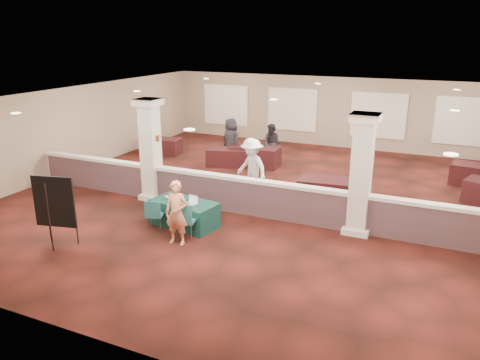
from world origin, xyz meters
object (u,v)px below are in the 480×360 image
at_px(conf_chair_main, 185,218).
at_px(attendee_d, 231,141).
at_px(far_table_back_left, 162,146).
at_px(far_table_back_right, 479,176).
at_px(far_table_back_center, 255,156).
at_px(far_table_front_left, 229,157).
at_px(conf_chair_side, 154,213).
at_px(near_table, 184,213).
at_px(attendee_b, 252,168).
at_px(easel_board, 54,203).
at_px(woman, 177,213).
at_px(far_table_front_center, 331,192).
at_px(attendee_a, 272,144).

distance_m(conf_chair_main, attendee_d, 7.60).
distance_m(far_table_back_left, far_table_back_right, 12.59).
bearing_deg(far_table_back_center, far_table_front_left, -156.96).
relative_size(conf_chair_main, conf_chair_side, 1.14).
distance_m(near_table, conf_chair_main, 0.95).
bearing_deg(attendee_b, conf_chair_main, -69.20).
xyz_separation_m(conf_chair_main, far_table_back_center, (-1.05, 7.20, -0.20)).
relative_size(easel_board, attendee_d, 1.01).
xyz_separation_m(conf_chair_main, woman, (-0.05, -0.28, 0.23)).
distance_m(far_table_front_center, far_table_back_center, 4.95).
height_order(woman, attendee_a, woman).
xyz_separation_m(easel_board, far_table_front_center, (5.45, 5.74, -0.76)).
bearing_deg(conf_chair_side, near_table, 32.18).
distance_m(conf_chair_main, attendee_a, 7.81).
xyz_separation_m(far_table_back_left, far_table_back_right, (12.58, 0.64, 0.04)).
bearing_deg(far_table_back_right, far_table_back_center, -174.49).
xyz_separation_m(woman, attendee_a, (-0.50, 8.07, -0.01)).
bearing_deg(attendee_a, easel_board, -104.66).
xyz_separation_m(near_table, conf_chair_side, (-0.54, -0.66, 0.17)).
relative_size(far_table_front_left, far_table_front_center, 0.85).
xyz_separation_m(woman, far_table_back_right, (7.08, 8.26, -0.45)).
xyz_separation_m(near_table, far_table_front_center, (3.28, 3.30, 0.05)).
height_order(far_table_front_left, far_table_back_left, far_table_front_left).
distance_m(near_table, attendee_a, 7.02).
bearing_deg(near_table, far_table_back_center, 103.94).
bearing_deg(woman, far_table_back_right, 45.53).
distance_m(far_table_front_center, far_table_back_left, 8.96).
relative_size(near_table, attendee_d, 1.01).
relative_size(woman, far_table_front_left, 0.97).
bearing_deg(conf_chair_side, far_table_back_left, 103.37).
bearing_deg(easel_board, attendee_b, 48.85).
xyz_separation_m(attendee_a, attendee_b, (0.80, -4.00, 0.15)).
height_order(conf_chair_side, woman, woman).
distance_m(conf_chair_main, far_table_front_left, 7.08).
relative_size(attendee_b, attendee_d, 1.06).
height_order(conf_chair_main, attendee_d, attendee_d).
height_order(easel_board, woman, easel_board).
distance_m(near_table, attendee_d, 6.73).
xyz_separation_m(far_table_front_center, attendee_a, (-3.35, 3.70, 0.41)).
bearing_deg(conf_chair_main, far_table_back_center, 87.14).
bearing_deg(near_table, conf_chair_main, -49.31).
relative_size(far_table_front_left, attendee_d, 0.94).
xyz_separation_m(woman, attendee_b, (0.30, 4.07, 0.14)).
height_order(attendee_a, attendee_d, attendee_d).
distance_m(conf_chair_main, far_table_front_center, 4.95).
bearing_deg(far_table_front_left, attendee_b, -52.87).
height_order(woman, far_table_back_left, woman).
bearing_deg(easel_board, woman, 14.83).
bearing_deg(conf_chair_side, woman, -41.27).
distance_m(easel_board, attendee_b, 6.18).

